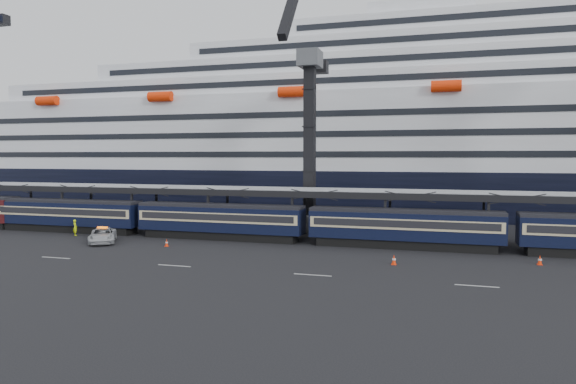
% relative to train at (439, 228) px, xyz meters
% --- Properties ---
extents(ground, '(260.00, 260.00, 0.00)m').
position_rel_train_xyz_m(ground, '(4.65, -10.00, -2.20)').
color(ground, black).
rests_on(ground, ground).
extents(train, '(133.05, 3.00, 4.05)m').
position_rel_train_xyz_m(train, '(0.00, 0.00, 0.00)').
color(train, black).
rests_on(train, ground).
extents(canopy, '(130.00, 6.25, 5.53)m').
position_rel_train_xyz_m(canopy, '(4.65, 4.00, 3.05)').
color(canopy, gray).
rests_on(canopy, ground).
extents(cruise_ship, '(214.09, 28.84, 34.00)m').
position_rel_train_xyz_m(cruise_ship, '(3.57, 35.99, 10.14)').
color(cruise_ship, black).
rests_on(cruise_ship, ground).
extents(crane_dark_near, '(4.50, 17.75, 35.08)m').
position_rel_train_xyz_m(crane_dark_near, '(-15.35, 8.59, 9.73)').
color(crane_dark_near, '#46484D').
rests_on(crane_dark_near, ground).
extents(pickup_truck, '(5.14, 6.12, 1.56)m').
position_rel_train_xyz_m(pickup_truck, '(-34.41, -5.77, -1.42)').
color(pickup_truck, '#ABAFB3').
rests_on(pickup_truck, ground).
extents(worker, '(0.82, 0.75, 1.88)m').
position_rel_train_xyz_m(worker, '(-40.52, -2.50, -1.26)').
color(worker, '#D2F10C').
rests_on(worker, ground).
extents(traffic_cone_a, '(0.40, 0.40, 0.79)m').
position_rel_train_xyz_m(traffic_cone_a, '(-35.16, -6.76, -1.81)').
color(traffic_cone_a, '#FF3008').
rests_on(traffic_cone_a, ground).
extents(traffic_cone_b, '(0.38, 0.38, 0.76)m').
position_rel_train_xyz_m(traffic_cone_b, '(-26.71, -5.85, -1.83)').
color(traffic_cone_b, '#FF3008').
rests_on(traffic_cone_b, ground).
extents(traffic_cone_c, '(0.43, 0.43, 0.87)m').
position_rel_train_xyz_m(traffic_cone_c, '(-3.62, -8.30, -1.77)').
color(traffic_cone_c, '#FF3008').
rests_on(traffic_cone_c, ground).
extents(traffic_cone_d, '(0.42, 0.42, 0.83)m').
position_rel_train_xyz_m(traffic_cone_d, '(8.29, -4.87, -1.79)').
color(traffic_cone_d, '#FF3008').
rests_on(traffic_cone_d, ground).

